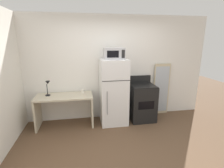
{
  "coord_description": "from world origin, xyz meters",
  "views": [
    {
      "loc": [
        -0.73,
        -2.52,
        2.0
      ],
      "look_at": [
        -0.1,
        1.1,
        1.04
      ],
      "focal_mm": 27.01,
      "sensor_mm": 36.0,
      "label": 1
    }
  ],
  "objects_px": {
    "coffee_mug": "(83,91)",
    "leaning_mirror": "(161,89)",
    "desk": "(65,104)",
    "refrigerator": "(114,92)",
    "oven_range": "(142,102)",
    "microwave": "(114,53)",
    "desk_lamp": "(48,86)"
  },
  "relations": [
    {
      "from": "coffee_mug",
      "to": "leaning_mirror",
      "type": "distance_m",
      "value": 2.12
    },
    {
      "from": "desk",
      "to": "coffee_mug",
      "type": "xyz_separation_m",
      "value": [
        0.43,
        0.11,
        0.26
      ]
    },
    {
      "from": "desk",
      "to": "refrigerator",
      "type": "relative_size",
      "value": 0.82
    },
    {
      "from": "refrigerator",
      "to": "coffee_mug",
      "type": "bearing_deg",
      "value": 169.45
    },
    {
      "from": "oven_range",
      "to": "refrigerator",
      "type": "bearing_deg",
      "value": -178.54
    },
    {
      "from": "microwave",
      "to": "leaning_mirror",
      "type": "bearing_deg",
      "value": 12.13
    },
    {
      "from": "oven_range",
      "to": "leaning_mirror",
      "type": "xyz_separation_m",
      "value": [
        0.63,
        0.26,
        0.23
      ]
    },
    {
      "from": "desk_lamp",
      "to": "coffee_mug",
      "type": "relative_size",
      "value": 3.72
    },
    {
      "from": "coffee_mug",
      "to": "microwave",
      "type": "bearing_deg",
      "value": -12.13
    },
    {
      "from": "coffee_mug",
      "to": "refrigerator",
      "type": "height_order",
      "value": "refrigerator"
    },
    {
      "from": "microwave",
      "to": "desk",
      "type": "bearing_deg",
      "value": 177.75
    },
    {
      "from": "coffee_mug",
      "to": "leaning_mirror",
      "type": "bearing_deg",
      "value": 3.71
    },
    {
      "from": "desk",
      "to": "leaning_mirror",
      "type": "relative_size",
      "value": 0.93
    },
    {
      "from": "desk",
      "to": "desk_lamp",
      "type": "xyz_separation_m",
      "value": [
        -0.35,
        0.05,
        0.46
      ]
    },
    {
      "from": "desk",
      "to": "refrigerator",
      "type": "bearing_deg",
      "value": -1.21
    },
    {
      "from": "desk_lamp",
      "to": "desk",
      "type": "bearing_deg",
      "value": -7.51
    },
    {
      "from": "refrigerator",
      "to": "leaning_mirror",
      "type": "bearing_deg",
      "value": 11.29
    },
    {
      "from": "microwave",
      "to": "refrigerator",
      "type": "bearing_deg",
      "value": 90.32
    },
    {
      "from": "desk_lamp",
      "to": "refrigerator",
      "type": "height_order",
      "value": "refrigerator"
    },
    {
      "from": "refrigerator",
      "to": "microwave",
      "type": "relative_size",
      "value": 3.42
    },
    {
      "from": "desk",
      "to": "coffee_mug",
      "type": "height_order",
      "value": "coffee_mug"
    },
    {
      "from": "desk_lamp",
      "to": "leaning_mirror",
      "type": "xyz_separation_m",
      "value": [
        2.89,
        0.2,
        -0.29
      ]
    },
    {
      "from": "desk",
      "to": "microwave",
      "type": "xyz_separation_m",
      "value": [
        1.16,
        -0.05,
        1.17
      ]
    },
    {
      "from": "coffee_mug",
      "to": "microwave",
      "type": "xyz_separation_m",
      "value": [
        0.74,
        -0.16,
        0.91
      ]
    },
    {
      "from": "desk",
      "to": "refrigerator",
      "type": "xyz_separation_m",
      "value": [
        1.16,
        -0.02,
        0.25
      ]
    },
    {
      "from": "desk",
      "to": "coffee_mug",
      "type": "bearing_deg",
      "value": 14.8
    },
    {
      "from": "desk",
      "to": "oven_range",
      "type": "height_order",
      "value": "oven_range"
    },
    {
      "from": "desk",
      "to": "desk_lamp",
      "type": "height_order",
      "value": "desk_lamp"
    },
    {
      "from": "refrigerator",
      "to": "leaning_mirror",
      "type": "distance_m",
      "value": 1.4
    },
    {
      "from": "coffee_mug",
      "to": "oven_range",
      "type": "bearing_deg",
      "value": -4.58
    },
    {
      "from": "refrigerator",
      "to": "oven_range",
      "type": "height_order",
      "value": "refrigerator"
    },
    {
      "from": "desk_lamp",
      "to": "oven_range",
      "type": "relative_size",
      "value": 0.32
    }
  ]
}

